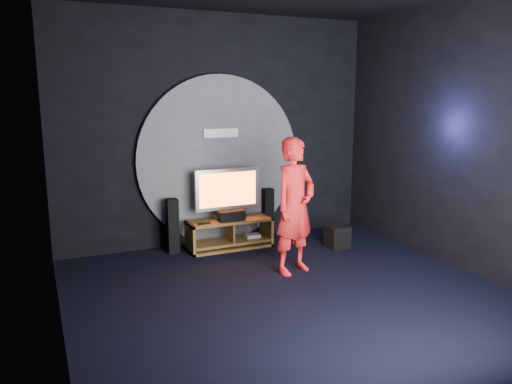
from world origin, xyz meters
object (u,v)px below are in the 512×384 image
(tv, at_px, (227,191))
(tower_speaker_right, at_px, (267,213))
(media_console, at_px, (230,235))
(player, at_px, (295,206))
(subwoofer, at_px, (337,237))
(tower_speaker_left, at_px, (172,226))

(tv, relative_size, tower_speaker_right, 1.24)
(media_console, bearing_deg, player, -72.88)
(media_console, height_order, player, player)
(media_console, xyz_separation_m, tv, (-0.01, 0.07, 0.67))
(tower_speaker_right, height_order, subwoofer, tower_speaker_right)
(subwoofer, bearing_deg, tower_speaker_left, 161.71)
(tower_speaker_right, xyz_separation_m, subwoofer, (0.73, -0.95, -0.24))
(media_console, height_order, tower_speaker_right, tower_speaker_right)
(tower_speaker_left, height_order, subwoofer, tower_speaker_left)
(subwoofer, distance_m, player, 1.47)
(subwoofer, bearing_deg, tower_speaker_right, 127.37)
(tower_speaker_left, distance_m, player, 1.96)
(media_console, distance_m, tower_speaker_left, 0.89)
(tv, height_order, subwoofer, tv)
(tower_speaker_left, bearing_deg, subwoofer, -18.29)
(tv, height_order, tower_speaker_right, tv)
(tv, distance_m, tower_speaker_right, 0.94)
(tower_speaker_right, bearing_deg, tower_speaker_left, -173.84)
(player, bearing_deg, media_console, 89.17)
(player, bearing_deg, tv, 88.67)
(subwoofer, height_order, player, player)
(media_console, xyz_separation_m, tower_speaker_left, (-0.85, 0.12, 0.21))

